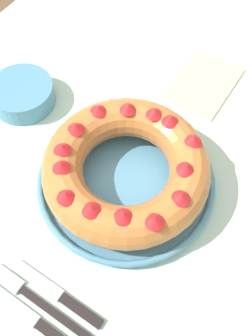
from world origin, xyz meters
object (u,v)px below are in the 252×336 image
at_px(fork, 34,298).
at_px(serving_knife, 39,324).
at_px(bundt_cake, 126,168).
at_px(napkin, 204,83).
at_px(side_bowl, 23,94).
at_px(serving_dish, 126,181).
at_px(cake_knife, 63,298).

relative_size(fork, serving_knife, 0.89).
xyz_separation_m(bundt_cake, fork, (-0.26, 0.01, -0.06)).
height_order(serving_knife, napkin, serving_knife).
height_order(serving_knife, side_bowl, side_bowl).
relative_size(serving_dish, fork, 1.61).
xyz_separation_m(fork, napkin, (0.56, -0.01, -0.00)).
xyz_separation_m(serving_dish, side_bowl, (0.05, 0.29, 0.01)).
height_order(serving_dish, cake_knife, serving_dish).
bearing_deg(fork, serving_knife, -126.28).
xyz_separation_m(side_bowl, napkin, (0.25, -0.30, -0.02)).
bearing_deg(napkin, cake_knife, -177.55).
xyz_separation_m(serving_dish, serving_knife, (-0.28, -0.02, -0.01)).
bearing_deg(serving_knife, napkin, 6.31).
xyz_separation_m(serving_knife, side_bowl, (0.33, 0.31, 0.02)).
distance_m(serving_dish, cake_knife, 0.23).
xyz_separation_m(fork, side_bowl, (0.31, 0.28, 0.02)).
bearing_deg(serving_knife, bundt_cake, 9.37).
bearing_deg(fork, side_bowl, 45.60).
relative_size(bundt_cake, cake_knife, 1.69).
bearing_deg(serving_dish, side_bowl, 80.39).
distance_m(bundt_cake, serving_knife, 0.29).
xyz_separation_m(fork, serving_knife, (-0.03, -0.03, 0.00)).
xyz_separation_m(bundt_cake, side_bowl, (0.05, 0.29, -0.04)).
bearing_deg(bundt_cake, side_bowl, 80.37).
height_order(serving_dish, bundt_cake, bundt_cake).
distance_m(serving_knife, cake_knife, 0.05).
relative_size(serving_knife, napkin, 1.33).
relative_size(fork, side_bowl, 1.54).
relative_size(side_bowl, napkin, 0.77).
bearing_deg(side_bowl, fork, -137.20).
distance_m(serving_knife, napkin, 0.59).
height_order(serving_dish, napkin, serving_dish).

